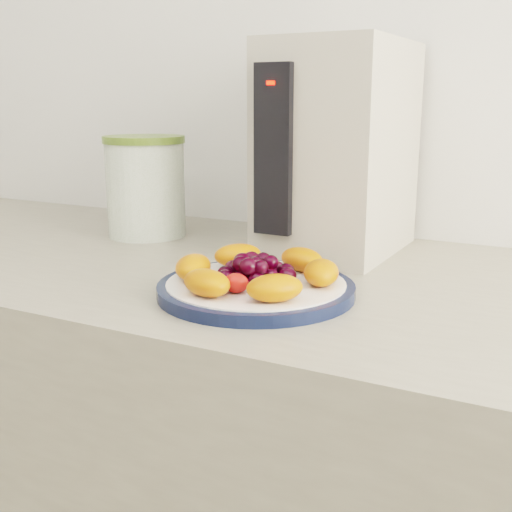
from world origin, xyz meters
The scene contains 9 objects.
wall_back centered at (0.00, 1.51, 1.30)m, with size 3.50×0.02×2.60m, color silver.
plate_rim centered at (0.11, 1.08, 0.91)m, with size 0.24×0.24×0.01m, color #0F1835.
plate_face centered at (0.11, 1.08, 0.91)m, with size 0.22×0.22×0.02m, color white.
canister centered at (-0.23, 1.31, 0.98)m, with size 0.14×0.14×0.16m, color #355E1C.
canister_lid centered at (-0.23, 1.31, 1.07)m, with size 0.14×0.14×0.01m, color #576F2B.
appliance_body centered at (0.11, 1.36, 1.06)m, with size 0.18×0.26×0.32m, color #ADA696.
appliance_panel centered at (0.06, 1.23, 1.07)m, with size 0.06×0.02×0.24m, color black.
appliance_led centered at (0.06, 1.22, 1.16)m, with size 0.01×0.01×0.01m, color #FF0C05.
fruit_plate centered at (0.10, 1.08, 0.93)m, with size 0.21×0.21×0.03m.
Camera 1 is at (0.46, 0.41, 1.14)m, focal length 45.00 mm.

